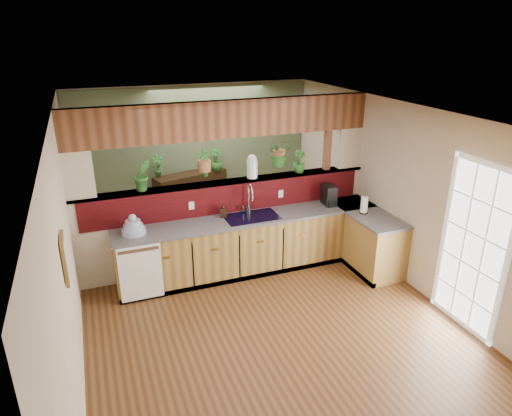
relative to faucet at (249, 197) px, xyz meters
name	(u,v)px	position (x,y,z in m)	size (l,w,h in m)	color
ground	(259,305)	(-0.27, -1.13, -1.16)	(4.60, 7.00, 0.01)	#513219
ceiling	(260,116)	(-0.27, -1.13, 1.44)	(4.60, 7.00, 0.01)	brown
wall_back	(194,153)	(-0.27, 2.37, 0.14)	(4.60, 0.02, 2.60)	beige
wall_left	(67,247)	(-2.57, -1.13, 0.14)	(0.02, 7.00, 2.60)	beige
wall_right	(408,196)	(2.03, -1.13, 0.14)	(0.02, 7.00, 2.60)	beige
pass_through_partition	(230,193)	(-0.24, 0.22, 0.03)	(4.60, 0.21, 2.60)	beige
pass_through_ledge	(228,182)	(-0.27, 0.22, 0.21)	(4.60, 0.21, 0.04)	brown
header_beam	(226,119)	(-0.27, 0.22, 1.17)	(4.60, 0.15, 0.55)	brown
sage_backwall	(195,153)	(-0.27, 2.35, 0.14)	(4.55, 0.02, 2.55)	#536545
countertop	(289,241)	(0.57, -0.26, -0.71)	(4.14, 1.52, 0.90)	olive
dishwasher	(141,273)	(-1.75, -0.47, -0.70)	(0.58, 0.03, 0.82)	white
navy_sink	(252,222)	(-0.02, -0.15, -0.34)	(0.82, 0.50, 0.18)	black
french_door	(473,250)	(2.00, -2.43, -0.11)	(0.06, 1.02, 2.16)	white
framed_print	(65,258)	(-2.54, -1.93, 0.39)	(0.04, 0.35, 0.45)	olive
faucet	(249,197)	(0.00, 0.00, 0.00)	(0.21, 0.21, 0.48)	#B7B7B2
dish_stack	(133,228)	(-1.76, -0.14, -0.17)	(0.33, 0.33, 0.29)	#9FACCD
soap_dispenser	(223,210)	(-0.42, 0.00, -0.15)	(0.09, 0.10, 0.21)	#392214
coffee_maker	(329,196)	(1.33, -0.12, -0.11)	(0.17, 0.29, 0.32)	black
paper_towel	(364,205)	(1.65, -0.63, -0.13)	(0.13, 0.13, 0.28)	black
glass_jar	(252,166)	(0.13, 0.22, 0.42)	(0.17, 0.17, 0.37)	silver
ledge_plant_left	(142,175)	(-1.53, 0.22, 0.47)	(0.26, 0.21, 0.47)	#245B1F
ledge_plant_right	(299,161)	(0.93, 0.22, 0.41)	(0.20, 0.20, 0.36)	#245B1F
hanging_plant_a	(204,155)	(-0.62, 0.22, 0.67)	(0.22, 0.19, 0.53)	brown
hanging_plant_b	(279,141)	(0.58, 0.22, 0.77)	(0.43, 0.39, 0.55)	brown
shelving_console	(191,196)	(-0.43, 2.12, -0.66)	(1.42, 0.38, 0.94)	black
shelf_plant_a	(157,166)	(-1.04, 2.12, 0.03)	(0.23, 0.15, 0.43)	#245B1F
shelf_plant_b	(216,160)	(0.09, 2.12, 0.03)	(0.24, 0.24, 0.43)	#245B1F
floor_plant	(270,205)	(0.97, 1.49, -0.80)	(0.64, 0.56, 0.71)	#245B1F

